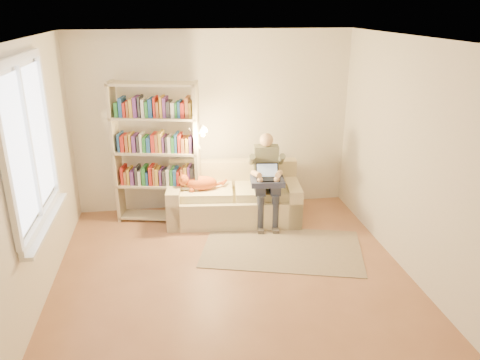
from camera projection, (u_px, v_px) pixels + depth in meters
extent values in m
plane|color=#905E41|center=(235.00, 285.00, 5.16)|extent=(4.50, 4.50, 0.00)
cube|color=white|center=(234.00, 40.00, 4.25)|extent=(4.00, 4.50, 0.02)
cube|color=silver|center=(26.00, 185.00, 4.42)|extent=(0.02, 4.50, 2.60)
cube|color=silver|center=(420.00, 165.00, 4.98)|extent=(0.02, 4.50, 2.60)
cube|color=silver|center=(213.00, 123.00, 6.79)|extent=(4.00, 0.02, 2.60)
cube|color=silver|center=(290.00, 310.00, 2.62)|extent=(4.00, 0.02, 2.60)
plane|color=white|center=(29.00, 144.00, 4.49)|extent=(0.00, 1.50, 1.50)
cube|color=white|center=(16.00, 60.00, 4.21)|extent=(0.05, 1.50, 0.08)
cube|color=white|center=(42.00, 218.00, 4.77)|extent=(0.05, 1.50, 0.08)
cube|color=white|center=(30.00, 144.00, 4.49)|extent=(0.04, 0.05, 1.50)
cube|color=white|center=(47.00, 222.00, 4.79)|extent=(0.12, 1.52, 0.04)
cube|color=beige|center=(234.00, 206.00, 6.70)|extent=(1.92, 1.02, 0.39)
cube|color=beige|center=(233.00, 173.00, 6.86)|extent=(1.86, 0.38, 0.40)
cube|color=beige|center=(175.00, 202.00, 6.63)|extent=(0.27, 0.85, 0.55)
cube|color=beige|center=(292.00, 200.00, 6.70)|extent=(0.27, 0.85, 0.55)
cube|color=beige|center=(204.00, 192.00, 6.55)|extent=(0.84, 0.63, 0.11)
cube|color=beige|center=(263.00, 191.00, 6.58)|extent=(0.84, 0.63, 0.11)
cube|color=#666955|center=(266.00, 162.00, 6.50)|extent=(0.36, 0.22, 0.47)
sphere|color=#D8AB7F|center=(267.00, 140.00, 6.37)|extent=(0.19, 0.19, 0.19)
cube|color=#2D3240|center=(260.00, 186.00, 6.39)|extent=(0.18, 0.39, 0.14)
cube|color=#2D3240|center=(274.00, 186.00, 6.39)|extent=(0.18, 0.39, 0.14)
cylinder|color=#2D3240|center=(260.00, 213.00, 6.32)|extent=(0.10, 0.10, 0.52)
cylinder|color=#2D3240|center=(275.00, 213.00, 6.33)|extent=(0.10, 0.10, 0.52)
ellipsoid|color=orange|center=(204.00, 183.00, 6.47)|extent=(0.45, 0.27, 0.19)
sphere|color=orange|center=(186.00, 180.00, 6.40)|extent=(0.15, 0.15, 0.15)
cylinder|color=orange|center=(220.00, 184.00, 6.54)|extent=(0.21, 0.06, 0.06)
cube|color=#2D324F|center=(262.00, 181.00, 6.35)|extent=(0.49, 0.41, 0.08)
cube|color=black|center=(263.00, 179.00, 6.30)|extent=(0.32, 0.24, 0.02)
cube|color=black|center=(262.00, 170.00, 6.36)|extent=(0.31, 0.14, 0.19)
plane|color=#8CA5CC|center=(262.00, 170.00, 6.36)|extent=(0.29, 0.15, 0.25)
cube|color=#BEAF8F|center=(116.00, 153.00, 6.45)|extent=(0.10, 0.30, 1.97)
cube|color=#BEAF8F|center=(197.00, 154.00, 6.39)|extent=(0.10, 0.30, 1.97)
cube|color=#BEAF8F|center=(161.00, 215.00, 6.75)|extent=(1.21, 0.54, 0.03)
cube|color=#BEAF8F|center=(159.00, 184.00, 6.58)|extent=(1.21, 0.54, 0.03)
cube|color=#BEAF8F|center=(156.00, 152.00, 6.41)|extent=(1.21, 0.54, 0.03)
cube|color=#BEAF8F|center=(154.00, 118.00, 6.24)|extent=(1.21, 0.54, 0.03)
cube|color=#BEAF8F|center=(152.00, 84.00, 6.09)|extent=(1.21, 0.54, 0.03)
cube|color=gold|center=(158.00, 175.00, 6.53)|extent=(1.03, 0.44, 0.23)
cube|color=#66337F|center=(156.00, 142.00, 6.37)|extent=(1.03, 0.44, 0.23)
cube|color=#333338|center=(154.00, 108.00, 6.20)|extent=(1.03, 0.44, 0.23)
cylinder|color=silver|center=(191.00, 150.00, 6.37)|extent=(0.11, 0.11, 0.04)
cone|color=silver|center=(201.00, 131.00, 6.14)|extent=(0.16, 0.18, 0.16)
cube|color=gray|center=(282.00, 249.00, 5.93)|extent=(2.22, 1.65, 0.01)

